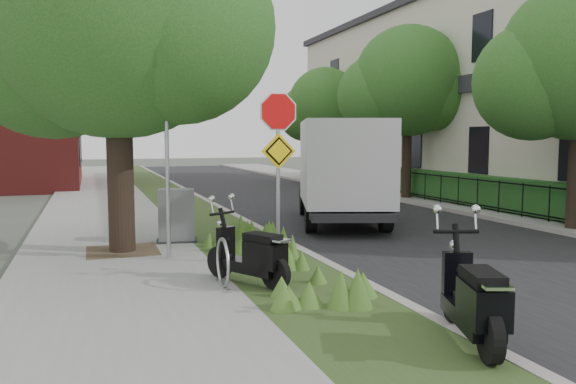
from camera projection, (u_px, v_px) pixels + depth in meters
name	position (u px, v px, depth m)	size (l,w,h in m)	color
ground	(362.00, 272.00, 10.11)	(120.00, 120.00, 0.00)	#4C5147
sidewalk_near	(102.00, 211.00, 18.07)	(3.50, 60.00, 0.12)	gray
verge	(187.00, 208.00, 18.98)	(2.00, 60.00, 0.12)	#304C20
kerb_near	(216.00, 206.00, 19.32)	(0.20, 60.00, 0.13)	#9E9991
road	(310.00, 204.00, 20.49)	(7.00, 60.00, 0.01)	black
kerb_far	(394.00, 199.00, 21.65)	(0.20, 60.00, 0.13)	#9E9991
footpath_far	(432.00, 198.00, 22.22)	(3.20, 60.00, 0.12)	gray
street_tree_main	(111.00, 15.00, 10.98)	(6.21, 5.54, 7.66)	black
bare_post	(167.00, 153.00, 10.53)	(0.08, 0.08, 4.00)	#A5A8AD
bike_hoop	(223.00, 263.00, 8.60)	(0.06, 0.78, 0.77)	#A5A8AD
sign_assembly	(278.00, 142.00, 9.97)	(0.94, 0.08, 3.22)	#A5A8AD
fence_far	(411.00, 183.00, 21.83)	(0.04, 24.00, 1.00)	black
hedge_far	(426.00, 183.00, 22.06)	(1.00, 24.00, 1.10)	#204B1A
terrace_houses	(503.00, 95.00, 22.93)	(7.40, 26.40, 8.20)	beige
far_tree_b	(406.00, 87.00, 21.43)	(4.83, 4.31, 6.56)	black
far_tree_c	(324.00, 108.00, 28.97)	(4.37, 3.89, 5.93)	black
scooter_near	(255.00, 260.00, 8.69)	(1.00, 1.56, 0.83)	black
scooter_far	(476.00, 308.00, 6.10)	(0.81, 1.80, 0.89)	black
box_truck	(342.00, 167.00, 15.63)	(3.68, 5.79, 2.45)	#262628
utility_cabinet	(177.00, 216.00, 12.39)	(0.95, 0.71, 1.17)	#262628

